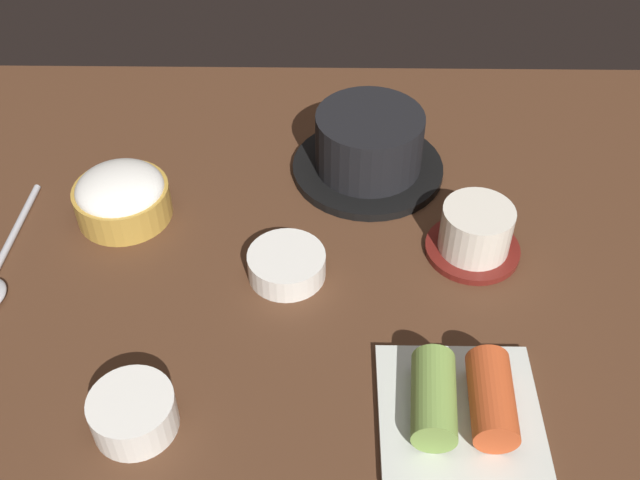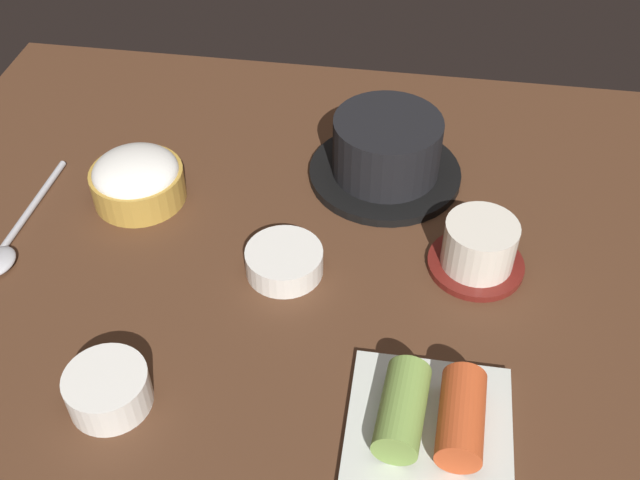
% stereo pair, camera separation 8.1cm
% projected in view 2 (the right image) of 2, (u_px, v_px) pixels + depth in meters
% --- Properties ---
extents(dining_table, '(1.00, 0.76, 0.02)m').
position_uv_depth(dining_table, '(305.00, 251.00, 0.86)').
color(dining_table, '#4C2D1C').
rests_on(dining_table, ground).
extents(stone_pot, '(0.19, 0.19, 0.08)m').
position_uv_depth(stone_pot, '(386.00, 151.00, 0.91)').
color(stone_pot, black).
rests_on(stone_pot, dining_table).
extents(rice_bowl, '(0.11, 0.11, 0.06)m').
position_uv_depth(rice_bowl, '(137.00, 179.00, 0.89)').
color(rice_bowl, '#B78C38').
rests_on(rice_bowl, dining_table).
extents(tea_cup_with_saucer, '(0.10, 0.10, 0.06)m').
position_uv_depth(tea_cup_with_saucer, '(479.00, 248.00, 0.80)').
color(tea_cup_with_saucer, maroon).
rests_on(tea_cup_with_saucer, dining_table).
extents(banchan_cup_center, '(0.08, 0.08, 0.03)m').
position_uv_depth(banchan_cup_center, '(284.00, 260.00, 0.81)').
color(banchan_cup_center, white).
rests_on(banchan_cup_center, dining_table).
extents(kimchi_plate, '(0.15, 0.15, 0.05)m').
position_uv_depth(kimchi_plate, '(430.00, 420.00, 0.66)').
color(kimchi_plate, silver).
rests_on(kimchi_plate, dining_table).
extents(side_bowl_near, '(0.08, 0.08, 0.04)m').
position_uv_depth(side_bowl_near, '(108.00, 388.00, 0.68)').
color(side_bowl_near, white).
rests_on(side_bowl_near, dining_table).
extents(spoon, '(0.04, 0.20, 0.01)m').
position_uv_depth(spoon, '(10.00, 242.00, 0.84)').
color(spoon, '#B7B7BC').
rests_on(spoon, dining_table).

